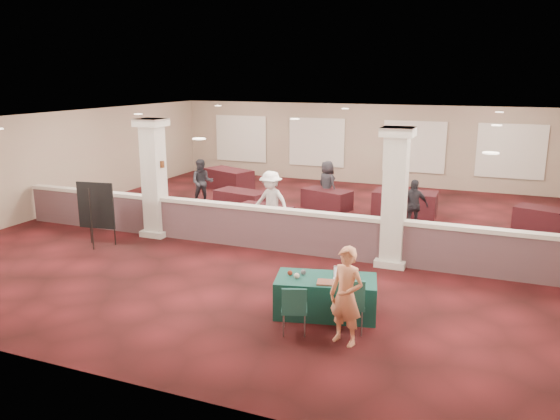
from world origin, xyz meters
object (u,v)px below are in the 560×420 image
at_px(easel_board, 96,206).
at_px(attendee_d, 327,184).
at_px(conf_chair_side, 294,306).
at_px(attendee_b, 271,202).
at_px(far_table_back_center, 327,199).
at_px(conf_chair_main, 350,301).
at_px(far_table_back_right, 405,204).
at_px(far_table_front_left, 241,201).
at_px(attendee_a, 202,182).
at_px(attendee_c, 413,206).
at_px(far_table_front_center, 264,217).
at_px(far_table_front_right, 545,220).
at_px(woman, 346,296).
at_px(near_table, 326,296).
at_px(far_table_back_left, 229,179).

distance_m(easel_board, attendee_d, 7.68).
xyz_separation_m(conf_chair_side, attendee_b, (-2.83, 5.67, 0.35)).
bearing_deg(easel_board, far_table_back_center, 46.80).
distance_m(conf_chair_main, attendee_d, 9.31).
xyz_separation_m(far_table_back_right, attendee_d, (-2.64, 0.30, 0.39)).
distance_m(conf_chair_main, easel_board, 7.65).
relative_size(far_table_front_left, attendee_a, 1.08).
relative_size(far_table_back_right, attendee_a, 1.22).
xyz_separation_m(attendee_a, attendee_b, (3.42, -2.11, 0.08)).
distance_m(conf_chair_side, easel_board, 6.99).
height_order(attendee_c, attendee_d, attendee_d).
bearing_deg(attendee_a, conf_chair_main, -71.99).
distance_m(far_table_front_left, far_table_front_center, 2.09).
bearing_deg(conf_chair_side, far_table_back_center, 83.95).
bearing_deg(far_table_front_right, far_table_back_right, 177.14).
distance_m(far_table_front_right, far_table_back_right, 4.01).
distance_m(conf_chair_side, woman, 0.94).
height_order(conf_chair_main, far_table_back_right, conf_chair_main).
distance_m(attendee_b, attendee_c, 3.99).
height_order(conf_chair_side, attendee_d, attendee_d).
bearing_deg(attendee_c, easel_board, -177.19).
distance_m(woman, far_table_front_center, 7.21).
distance_m(far_table_front_center, attendee_c, 4.23).
bearing_deg(far_table_front_center, far_table_back_center, 71.13).
height_order(conf_chair_side, far_table_front_center, conf_chair_side).
bearing_deg(attendee_c, far_table_front_right, -5.50).
bearing_deg(far_table_back_right, attendee_b, -135.02).
height_order(conf_chair_main, attendee_b, attendee_b).
height_order(woman, far_table_front_right, woman).
bearing_deg(attendee_a, easel_board, -117.77).
relative_size(near_table, far_table_front_left, 1.08).
xyz_separation_m(conf_chair_main, woman, (0.03, -0.37, 0.24)).
distance_m(near_table, easel_board, 6.93).
distance_m(easel_board, woman, 7.79).
distance_m(far_table_front_center, far_table_back_left, 5.72).
relative_size(woman, attendee_b, 0.96).
bearing_deg(woman, attendee_a, 150.65).
height_order(far_table_front_center, attendee_d, attendee_d).
bearing_deg(far_table_front_right, far_table_front_center, -160.29).
relative_size(far_table_front_right, attendee_c, 1.07).
bearing_deg(attendee_a, near_table, -72.18).
distance_m(far_table_front_center, far_table_front_right, 8.01).
distance_m(woman, far_table_back_right, 8.86).
relative_size(conf_chair_main, far_table_back_right, 0.52).
bearing_deg(far_table_back_right, conf_chair_main, -86.72).
xyz_separation_m(conf_chair_main, far_table_back_right, (-0.49, 8.47, -0.20)).
height_order(conf_chair_main, woman, woman).
relative_size(woman, attendee_d, 1.07).
relative_size(easel_board, attendee_c, 1.13).
height_order(far_table_back_right, attendee_c, attendee_c).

